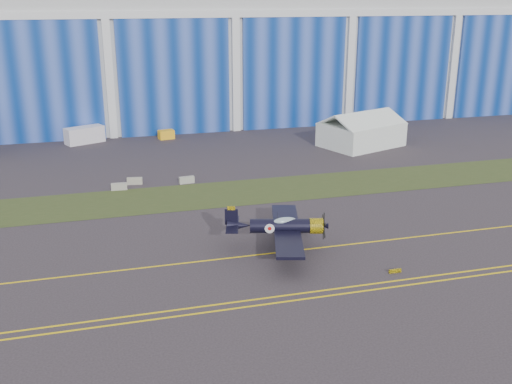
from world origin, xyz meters
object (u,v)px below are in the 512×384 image
object	(u,v)px
warbird	(280,226)
tent	(361,129)
shipping_container	(85,135)
tug	(166,134)

from	to	relation	value
warbird	tent	bearing A→B (deg)	70.37
tent	warbird	bearing A→B (deg)	-145.32
shipping_container	tug	distance (m)	13.63
tent	shipping_container	world-z (taller)	tent
tent	tug	distance (m)	33.32
warbird	tug	world-z (taller)	warbird
shipping_container	tug	xyz separation A→B (m)	(13.61, -0.61, -0.61)
warbird	tent	distance (m)	44.76
shipping_container	tug	bearing A→B (deg)	-26.55
warbird	tug	size ratio (longest dim) A/B	6.13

